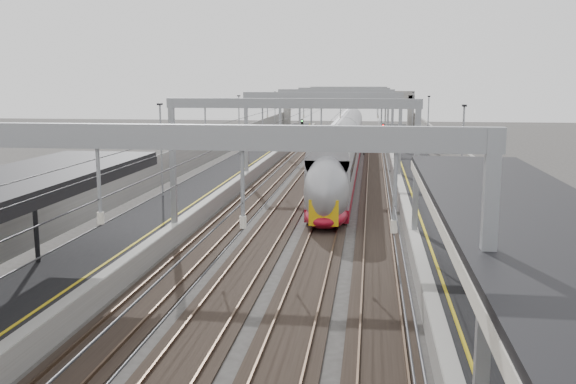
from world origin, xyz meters
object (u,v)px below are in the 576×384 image
(overbridge, at_px, (348,100))
(signal_green, at_px, (302,127))
(bench, at_px, (487,273))
(train, at_px, (342,154))

(overbridge, xyz_separation_m, signal_green, (-5.20, -24.81, -2.89))
(overbridge, bearing_deg, signal_green, -101.84)
(overbridge, height_order, bench, overbridge)
(bench, xyz_separation_m, signal_green, (-13.49, 62.42, 0.81))
(overbridge, distance_m, signal_green, 25.52)
(train, xyz_separation_m, bench, (6.79, -33.77, -0.44))
(bench, relative_size, signal_green, 0.57)
(overbridge, height_order, signal_green, overbridge)
(overbridge, relative_size, bench, 11.05)
(train, relative_size, signal_green, 13.79)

